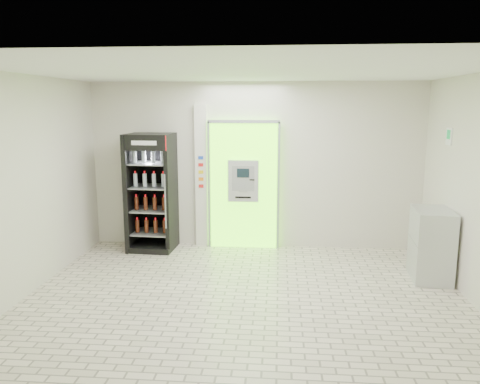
# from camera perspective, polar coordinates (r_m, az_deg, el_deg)

# --- Properties ---
(ground) EXTENTS (6.00, 6.00, 0.00)m
(ground) POSITION_cam_1_polar(r_m,az_deg,el_deg) (6.48, 0.59, -12.97)
(ground) COLOR beige
(ground) RESTS_ON ground
(room_shell) EXTENTS (6.00, 6.00, 6.00)m
(room_shell) POSITION_cam_1_polar(r_m,az_deg,el_deg) (5.99, 0.62, 3.41)
(room_shell) COLOR beige
(room_shell) RESTS_ON ground
(atm_assembly) EXTENTS (1.30, 0.24, 2.33)m
(atm_assembly) POSITION_cam_1_polar(r_m,az_deg,el_deg) (8.48, 0.46, 0.95)
(atm_assembly) COLOR #67F915
(atm_assembly) RESTS_ON ground
(pillar) EXTENTS (0.22, 0.11, 2.60)m
(pillar) POSITION_cam_1_polar(r_m,az_deg,el_deg) (8.59, -4.72, 1.91)
(pillar) COLOR silver
(pillar) RESTS_ON ground
(beverage_cooler) EXTENTS (0.82, 0.77, 2.10)m
(beverage_cooler) POSITION_cam_1_polar(r_m,az_deg,el_deg) (8.53, -10.70, -0.30)
(beverage_cooler) COLOR black
(beverage_cooler) RESTS_ON ground
(steel_cabinet) EXTENTS (0.61, 0.85, 1.07)m
(steel_cabinet) POSITION_cam_1_polar(r_m,az_deg,el_deg) (7.59, 22.28, -5.94)
(steel_cabinet) COLOR #B8BCC1
(steel_cabinet) RESTS_ON ground
(exit_sign) EXTENTS (0.02, 0.22, 0.26)m
(exit_sign) POSITION_cam_1_polar(r_m,az_deg,el_deg) (7.77, 24.14, 6.21)
(exit_sign) COLOR white
(exit_sign) RESTS_ON room_shell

